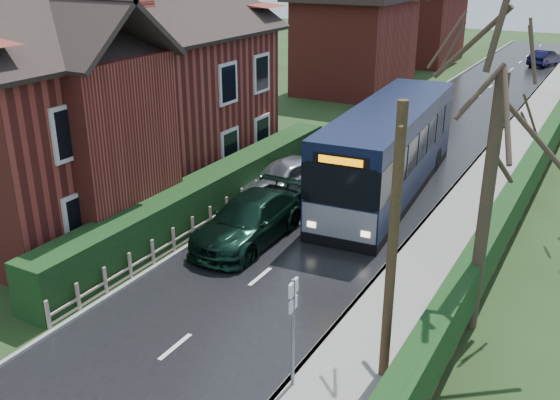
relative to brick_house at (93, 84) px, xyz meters
The scene contains 16 objects.
ground 10.87m from the brick_house, 28.67° to the right, with size 140.00×140.00×0.00m, color #25441D.
road 11.07m from the brick_house, 30.89° to the left, with size 6.00×100.00×0.02m, color black.
pavement 14.64m from the brick_house, 21.92° to the left, with size 2.50×100.00×0.14m, color slate.
kerb_right 13.59m from the brick_house, 23.91° to the left, with size 0.12×100.00×0.14m, color gray.
kerb_left 8.85m from the brick_house, 42.59° to the left, with size 0.12×100.00×0.10m, color gray.
front_hedge 6.02m from the brick_house, ahead, with size 1.20×16.00×1.60m, color black.
picket_fence 6.83m from the brick_house, ahead, with size 0.10×16.00×0.90m, color tan, non-canonical shape.
right_wall_hedge 15.80m from the brick_house, 19.77° to the left, with size 0.60×50.00×1.80m.
brick_house is the anchor object (origin of this frame).
bus 11.39m from the brick_house, 30.56° to the left, with size 3.46×11.56×3.46m.
car_silver 7.96m from the brick_house, 28.54° to the left, with size 1.77×4.40×1.50m, color silver.
car_green 8.05m from the brick_house, ahead, with size 2.07×5.08×1.48m, color black.
car_distant 42.03m from the brick_house, 75.14° to the left, with size 1.38×3.96×1.30m, color black.
bus_stop_sign 13.96m from the brick_house, 29.52° to the right, with size 0.10×0.41×2.71m.
telegraph_pole 14.64m from the brick_house, 21.97° to the right, with size 0.30×0.80×6.32m.
tree_right_near 15.13m from the brick_house, ahead, with size 4.28×4.28×9.24m.
Camera 1 is at (8.37, -11.83, 8.87)m, focal length 40.00 mm.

